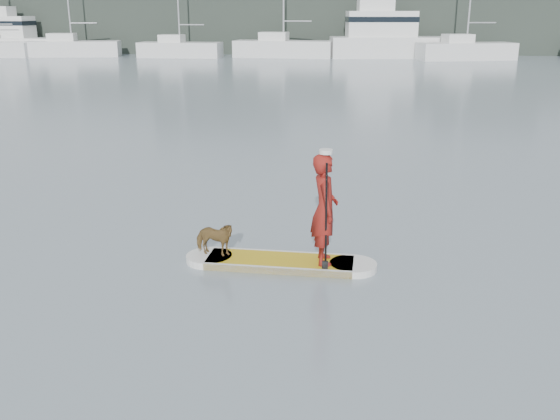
# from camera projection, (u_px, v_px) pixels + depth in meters

# --- Properties ---
(ground) EXTENTS (140.00, 140.00, 0.00)m
(ground) POSITION_uv_depth(u_px,v_px,m) (279.00, 204.00, 14.13)
(ground) COLOR slate
(ground) RESTS_ON ground
(paddleboard) EXTENTS (3.29, 1.00, 0.12)m
(paddleboard) POSITION_uv_depth(u_px,v_px,m) (280.00, 262.00, 10.69)
(paddleboard) COLOR gold
(paddleboard) RESTS_ON ground
(paddler) EXTENTS (0.51, 0.72, 1.86)m
(paddler) POSITION_uv_depth(u_px,v_px,m) (325.00, 209.00, 10.28)
(paddler) COLOR maroon
(paddler) RESTS_ON paddleboard
(white_cap) EXTENTS (0.22, 0.22, 0.07)m
(white_cap) POSITION_uv_depth(u_px,v_px,m) (326.00, 152.00, 9.99)
(white_cap) COLOR silver
(white_cap) RESTS_ON paddler
(dog) EXTENTS (0.78, 0.48, 0.62)m
(dog) POSITION_uv_depth(u_px,v_px,m) (214.00, 239.00, 10.74)
(dog) COLOR #51391C
(dog) RESTS_ON paddleboard
(paddle) EXTENTS (0.10, 0.30, 2.00)m
(paddle) POSITION_uv_depth(u_px,v_px,m) (326.00, 230.00, 10.05)
(paddle) COLOR black
(paddle) RESTS_ON ground
(sailboat_b) EXTENTS (9.10, 4.03, 13.06)m
(sailboat_b) POSITION_uv_depth(u_px,v_px,m) (72.00, 47.00, 59.19)
(sailboat_b) COLOR silver
(sailboat_b) RESTS_ON ground
(sailboat_c) EXTENTS (7.81, 3.08, 10.99)m
(sailboat_c) POSITION_uv_depth(u_px,v_px,m) (179.00, 48.00, 58.04)
(sailboat_c) COLOR silver
(sailboat_c) RESTS_ON ground
(sailboat_d) EXTENTS (9.43, 4.00, 13.46)m
(sailboat_d) POSITION_uv_depth(u_px,v_px,m) (283.00, 47.00, 58.07)
(sailboat_d) COLOR silver
(sailboat_d) RESTS_ON ground
(sailboat_e) EXTENTS (8.84, 4.38, 12.26)m
(sailboat_e) POSITION_uv_depth(u_px,v_px,m) (465.00, 50.00, 55.09)
(sailboat_e) COLOR silver
(sailboat_e) RESTS_ON ground
(motor_yacht_a) EXTENTS (11.66, 4.52, 6.84)m
(motor_yacht_a) POSITION_uv_depth(u_px,v_px,m) (387.00, 36.00, 57.47)
(motor_yacht_a) COLOR silver
(motor_yacht_a) RESTS_ON ground
(motor_yacht_b) EXTENTS (9.41, 3.98, 6.04)m
(motor_yacht_b) POSITION_uv_depth(u_px,v_px,m) (12.00, 37.00, 60.88)
(motor_yacht_b) COLOR silver
(motor_yacht_b) RESTS_ON ground
(shore_mass) EXTENTS (90.00, 6.00, 6.00)m
(shore_mass) POSITION_uv_depth(u_px,v_px,m) (315.00, 23.00, 63.57)
(shore_mass) COLOR #202823
(shore_mass) RESTS_ON ground
(shore_building_west) EXTENTS (14.00, 4.00, 9.00)m
(shore_building_west) POSITION_uv_depth(u_px,v_px,m) (219.00, 7.00, 64.71)
(shore_building_west) COLOR #202823
(shore_building_west) RESTS_ON ground
(shore_building_east) EXTENTS (10.00, 4.00, 8.00)m
(shore_building_east) POSITION_uv_depth(u_px,v_px,m) (493.00, 12.00, 63.06)
(shore_building_east) COLOR #202823
(shore_building_east) RESTS_ON ground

